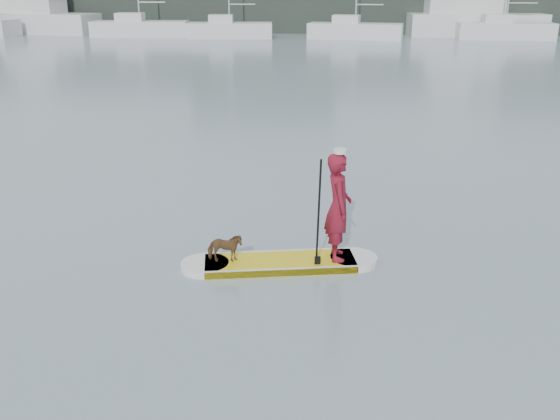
# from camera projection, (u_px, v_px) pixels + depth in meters

# --- Properties ---
(ground) EXTENTS (140.00, 140.00, 0.00)m
(ground) POSITION_uv_depth(u_px,v_px,m) (517.00, 320.00, 8.76)
(ground) COLOR slate
(ground) RESTS_ON ground
(paddleboard) EXTENTS (3.26, 1.26, 0.12)m
(paddleboard) POSITION_uv_depth(u_px,v_px,m) (280.00, 263.00, 10.42)
(paddleboard) COLOR yellow
(paddleboard) RESTS_ON ground
(paddler) EXTENTS (0.52, 0.71, 1.81)m
(paddler) POSITION_uv_depth(u_px,v_px,m) (338.00, 207.00, 10.17)
(paddler) COLOR maroon
(paddler) RESTS_ON paddleboard
(white_cap) EXTENTS (0.22, 0.22, 0.07)m
(white_cap) POSITION_uv_depth(u_px,v_px,m) (340.00, 151.00, 9.84)
(white_cap) COLOR silver
(white_cap) RESTS_ON paddler
(dog) EXTENTS (0.61, 0.32, 0.49)m
(dog) POSITION_uv_depth(u_px,v_px,m) (225.00, 248.00, 10.23)
(dog) COLOR #51321B
(dog) RESTS_ON paddleboard
(paddle) EXTENTS (0.10, 0.30, 2.00)m
(paddle) POSITION_uv_depth(u_px,v_px,m) (318.00, 226.00, 9.99)
(paddle) COLOR black
(paddle) RESTS_ON ground
(sailboat_b) EXTENTS (8.23, 3.15, 11.95)m
(sailboat_b) POSITION_uv_depth(u_px,v_px,m) (139.00, 27.00, 52.62)
(sailboat_b) COLOR silver
(sailboat_b) RESTS_ON ground
(sailboat_c) EXTENTS (7.20, 3.12, 10.02)m
(sailboat_c) POSITION_uv_depth(u_px,v_px,m) (229.00, 29.00, 51.46)
(sailboat_c) COLOR silver
(sailboat_c) RESTS_ON ground
(sailboat_d) EXTENTS (7.82, 3.41, 11.15)m
(sailboat_d) POSITION_uv_depth(u_px,v_px,m) (354.00, 29.00, 50.55)
(sailboat_d) COLOR silver
(sailboat_d) RESTS_ON ground
(sailboat_e) EXTENTS (7.57, 2.54, 10.93)m
(sailboat_e) POSITION_uv_depth(u_px,v_px,m) (504.00, 29.00, 50.36)
(sailboat_e) COLOR silver
(sailboat_e) RESTS_ON ground
(motor_yacht_a) EXTENTS (11.61, 4.23, 6.85)m
(motor_yacht_a) POSITION_uv_depth(u_px,v_px,m) (471.00, 13.00, 53.00)
(motor_yacht_a) COLOR silver
(motor_yacht_a) RESTS_ON ground
(motor_yacht_b) EXTENTS (10.31, 5.08, 6.51)m
(motor_yacht_b) POSITION_uv_depth(u_px,v_px,m) (38.00, 12.00, 55.52)
(motor_yacht_b) COLOR silver
(motor_yacht_b) RESTS_ON ground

